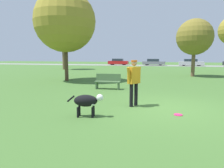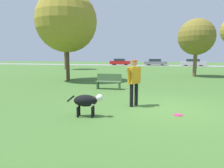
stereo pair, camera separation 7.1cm
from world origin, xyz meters
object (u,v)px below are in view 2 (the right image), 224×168
Objects in this scene: tree_far_left at (65,33)px; parked_car_red at (120,62)px; frisbee at (178,115)px; dog at (87,101)px; parked_car_silver at (193,63)px; tree_near_left at (66,22)px; person at (134,79)px; park_bench at (109,81)px; tree_mid_center at (196,37)px; parked_car_grey at (156,62)px.

parked_car_red is at bearing 76.19° from tree_far_left.
tree_far_left reaches higher than frisbee.
frisbee is at bearing 7.10° from dog.
parked_car_silver reaches higher than frisbee.
parked_car_red reaches higher than parked_car_silver.
parked_car_silver is (11.88, 27.83, -3.63)m from tree_near_left.
dog is 10.11m from tree_near_left.
frisbee is at bearing -53.54° from tree_far_left.
parked_car_red is 14.52m from parked_car_silver.
person is 9.35m from tree_near_left.
tree_mid_center is at bearing 56.24° from park_bench.
tree_far_left reaches higher than parked_car_red.
parked_car_red is at bearing 95.33° from tree_near_left.
park_bench is at bearing -121.98° from tree_mid_center.
tree_mid_center is at bearing -76.36° from parked_car_grey.
park_bench is at bearing -79.92° from parked_car_red.
tree_far_left is at bearing 66.70° from person.
parked_car_red is 7.43m from parked_car_grey.
person reaches higher than park_bench.
parked_car_silver is at bearing -3.62° from parked_car_red.
dog is 37.02m from parked_car_red.
parked_car_grey is at bearing 34.17° from person.
tree_mid_center reaches higher than park_bench.
tree_mid_center is at bearing 16.25° from person.
parked_car_red is (4.00, 16.25, -4.32)m from tree_far_left.
dog is at bearing -161.77° from frisbee.
tree_far_left is at bearing -123.22° from parked_car_grey.
tree_far_left reaches higher than parked_car_grey.
person is at bearing -86.24° from parked_car_grey.
frisbee is at bearing -43.59° from tree_near_left.
tree_far_left is 1.47× the size of parked_car_grey.
parked_car_silver is 31.70m from park_bench.
dog is 0.16× the size of tree_far_left.
dog is 0.26× the size of parked_car_red.
tree_near_left is at bearing -61.05° from tree_far_left.
parked_car_grey is at bearing 94.36° from frisbee.
park_bench is at bearing -35.63° from tree_near_left.
park_bench is (-0.78, -31.19, -0.21)m from parked_car_grey.
parked_car_grey is at bearing 177.72° from parked_car_silver.
tree_mid_center reaches higher than parked_car_red.
person is at bearing -62.34° from park_bench.
frisbee is 24.29m from tree_far_left.
parked_car_red is (-7.49, 36.25, 0.19)m from dog.
parked_car_grey is 7.10m from parked_car_silver.
parked_car_red is (-10.13, 35.38, 0.66)m from frisbee.
tree_far_left is at bearing 159.32° from tree_mid_center.
parked_car_silver is (14.52, -0.41, -0.01)m from parked_car_red.
parked_car_red is 0.94× the size of parked_car_grey.
park_bench reaches higher than frisbee.
tree_far_left is 4.73× the size of park_bench.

